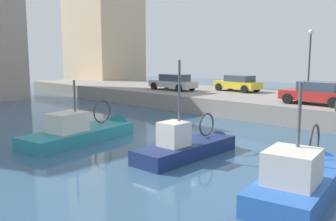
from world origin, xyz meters
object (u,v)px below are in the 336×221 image
Objects in this scene: parked_car_silver at (173,82)px; fishing_boat_navy at (191,152)px; parked_car_yellow at (238,83)px; parked_car_red at (317,93)px; quay_streetlamp at (310,52)px; fishing_boat_teal at (85,136)px; fishing_boat_blue at (303,186)px.

fishing_boat_navy is at bearing -134.49° from parked_car_silver.
parked_car_red is at bearing -114.56° from parked_car_yellow.
parked_car_silver is 1.06× the size of parked_car_red.
fishing_boat_navy is 1.22× the size of quay_streetlamp.
parked_car_yellow is at bearing 89.47° from quay_streetlamp.
fishing_boat_navy is 15.32m from quay_streetlamp.
fishing_boat_teal is 1.20× the size of fishing_boat_navy.
quay_streetlamp is at bearing -16.02° from fishing_boat_teal.
quay_streetlamp is at bearing -74.94° from parked_car_silver.
fishing_boat_teal is 1.73× the size of parked_car_yellow.
parked_car_red is 1.01× the size of parked_car_yellow.
fishing_boat_navy is at bearing -153.56° from parked_car_yellow.
fishing_boat_navy is 11.15m from parked_car_red.
parked_car_yellow is at bearing -57.93° from parked_car_silver.
fishing_boat_blue reaches higher than parked_car_silver.
parked_car_red is at bearing -4.32° from fishing_boat_navy.
parked_car_red reaches higher than parked_car_silver.
fishing_boat_navy reaches higher than parked_car_silver.
fishing_boat_navy is 1.42× the size of parked_car_red.
fishing_boat_teal is 16.20m from parked_car_yellow.
fishing_boat_teal is at bearing 151.37° from parked_car_red.
parked_car_yellow is at bearing 65.44° from parked_car_red.
fishing_boat_blue is 17.39m from quay_streetlamp.
fishing_boat_blue is (-0.85, -5.32, 0.04)m from fishing_boat_navy.
quay_streetlamp is (3.66, 2.14, 2.53)m from parked_car_red.
fishing_boat_navy is 5.38m from fishing_boat_blue.
fishing_boat_navy is 0.92× the size of fishing_boat_blue.
fishing_boat_navy is at bearing -77.06° from fishing_boat_teal.
quay_streetlamp reaches higher than parked_car_silver.
fishing_boat_teal is at bearing 102.94° from fishing_boat_navy.
parked_car_yellow is (16.05, 1.40, 1.75)m from fishing_boat_teal.
parked_car_red is at bearing -93.53° from parked_car_silver.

